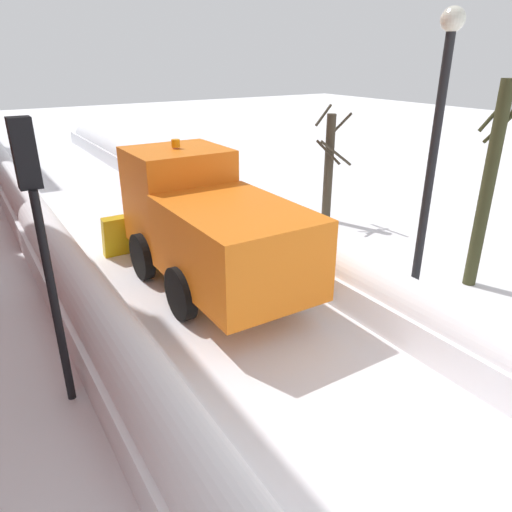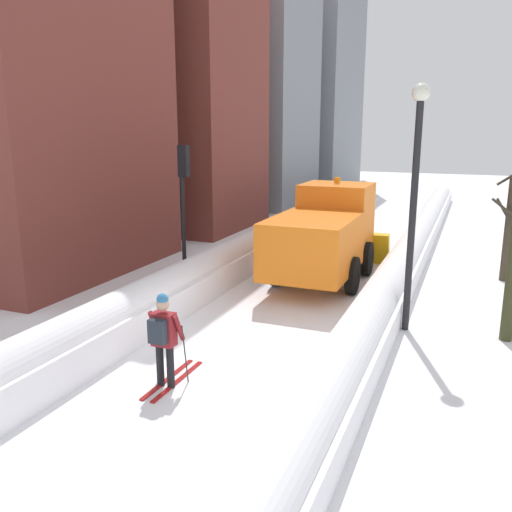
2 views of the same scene
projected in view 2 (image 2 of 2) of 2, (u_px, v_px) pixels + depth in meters
ground_plane at (341, 255)px, 20.26m from camera, size 80.00×80.00×0.00m
snowbank_left at (277, 236)px, 21.07m from camera, size 1.10×36.00×1.21m
snowbank_right at (411, 248)px, 19.21m from camera, size 1.10×36.00×1.08m
building_brick_near at (29, 67)px, 17.02m from camera, size 6.12×8.01×13.07m
building_brick_mid at (173, 23)px, 24.49m from camera, size 7.08×6.61×18.64m
building_concrete_far at (247, 100)px, 32.96m from camera, size 7.35×7.47×12.69m
building_tower_distant at (297, 75)px, 41.37m from camera, size 8.52×9.78×17.22m
plow_truck at (325, 234)px, 16.67m from camera, size 3.20×5.98×3.12m
skier at (164, 336)px, 9.78m from camera, size 0.62×1.80×1.81m
traffic_light_pole at (184, 189)px, 15.53m from camera, size 0.28×0.42×4.20m
street_lamp at (415, 181)px, 12.03m from camera, size 0.40×0.40×5.63m
bare_tree_mid at (510, 226)px, 16.55m from camera, size 1.08×0.99×3.53m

